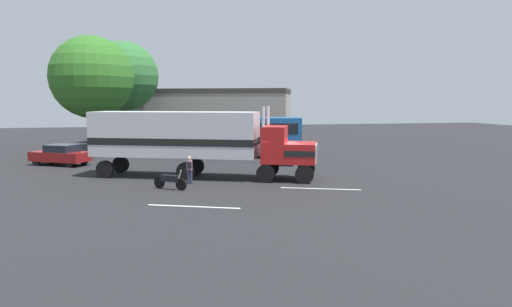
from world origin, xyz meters
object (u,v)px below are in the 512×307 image
(person_bystander, at_px, (189,169))
(parked_bus, at_px, (237,133))
(parked_car, at_px, (61,155))
(tree_left, at_px, (123,76))
(motorcycle, at_px, (170,181))
(semi_truck, at_px, (192,138))
(tree_center, at_px, (92,77))

(person_bystander, relative_size, parked_bus, 0.14)
(person_bystander, height_order, parked_car, person_bystander)
(parked_bus, bearing_deg, tree_left, 134.48)
(parked_car, distance_m, tree_left, 14.45)
(parked_bus, bearing_deg, parked_car, -171.21)
(parked_bus, distance_m, motorcycle, 14.69)
(semi_truck, height_order, parked_bus, semi_truck)
(person_bystander, height_order, tree_left, tree_left)
(tree_center, bearing_deg, person_bystander, -64.64)
(tree_center, bearing_deg, semi_truck, -59.81)
(parked_car, bearing_deg, tree_center, 72.90)
(person_bystander, bearing_deg, tree_left, 103.07)
(semi_truck, xyz_separation_m, motorcycle, (-1.48, -3.68, -2.04))
(parked_car, relative_size, motorcycle, 2.70)
(parked_bus, distance_m, tree_center, 13.49)
(motorcycle, distance_m, tree_center, 18.93)
(motorcycle, bearing_deg, tree_left, 99.61)
(semi_truck, xyz_separation_m, parked_bus, (4.54, 9.63, -0.46))
(person_bystander, bearing_deg, motorcycle, -129.03)
(tree_left, distance_m, tree_center, 7.08)
(semi_truck, bearing_deg, tree_center, 120.19)
(parked_bus, height_order, tree_left, tree_left)
(parked_car, xyz_separation_m, motorcycle, (7.84, -11.16, -0.33))
(semi_truck, relative_size, motorcycle, 8.08)
(parked_car, distance_m, tree_center, 8.39)
(semi_truck, distance_m, parked_car, 12.07)
(person_bystander, xyz_separation_m, motorcycle, (-1.15, -1.41, -0.41))
(motorcycle, height_order, tree_left, tree_left)
(parked_bus, height_order, parked_car, parked_bus)
(parked_bus, relative_size, tree_left, 1.04)
(person_bystander, xyz_separation_m, tree_center, (-7.27, 15.33, 5.94))
(parked_bus, xyz_separation_m, parked_car, (-13.86, -2.14, -1.26))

